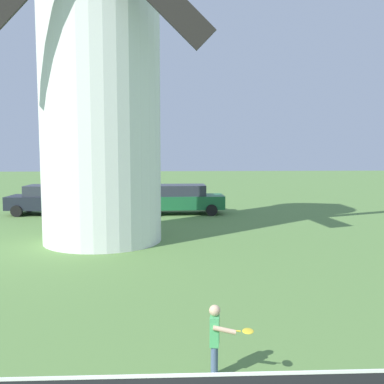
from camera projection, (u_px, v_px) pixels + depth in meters
The scene contains 4 objects.
windmill at pixel (99, 49), 17.22m from camera, with size 8.20×5.21×14.80m.
player_far at pixel (216, 337), 7.42m from camera, with size 0.70×0.57×1.20m.
parked_car_black at pixel (51, 199), 24.58m from camera, with size 4.58×2.17×1.56m.
parked_car_green at pixel (182, 199), 24.85m from camera, with size 4.53×1.98×1.56m.
Camera 1 is at (0.08, -3.63, 3.74)m, focal length 43.51 mm.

